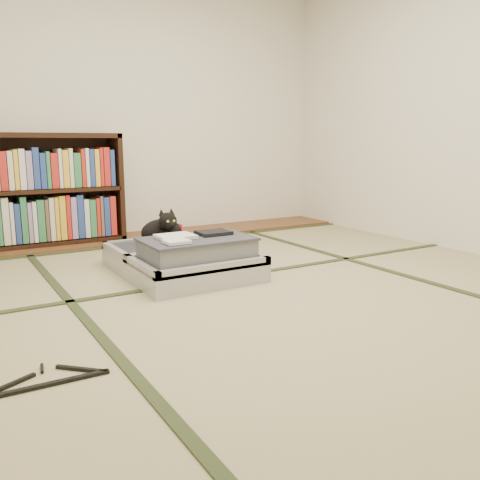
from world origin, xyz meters
TOP-DOWN VIEW (x-y plane):
  - floor at (0.00, 0.00)m, footprint 4.50×4.50m
  - wood_strip at (0.00, 2.00)m, footprint 4.00×0.50m
  - red_item at (0.32, 2.03)m, footprint 0.16×0.12m
  - room_shell at (0.00, 0.00)m, footprint 4.50×4.50m
  - tatami_borders at (0.00, 0.49)m, footprint 4.00×4.50m
  - bookcase at (-0.88, 2.07)m, footprint 1.43×0.33m
  - suitcase at (-0.21, 0.63)m, footprint 0.76×1.02m
  - cat at (-0.23, 0.92)m, footprint 0.34×0.34m
  - cable_coil at (-0.05, 0.96)m, footprint 0.11×0.11m
  - hanger at (-1.29, -0.52)m, footprint 0.44×0.20m

SIDE VIEW (x-z plane):
  - floor at x=0.00m, z-range 0.00..0.00m
  - tatami_borders at x=0.00m, z-range 0.00..0.01m
  - hanger at x=-1.29m, z-range 0.00..0.01m
  - wood_strip at x=0.00m, z-range 0.00..0.02m
  - red_item at x=0.32m, z-range 0.02..0.09m
  - suitcase at x=-0.21m, z-range -0.04..0.26m
  - cable_coil at x=-0.05m, z-range 0.14..0.17m
  - cat at x=-0.23m, z-range 0.11..0.38m
  - bookcase at x=-0.88m, z-range -0.01..0.91m
  - room_shell at x=0.00m, z-range -0.79..3.71m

